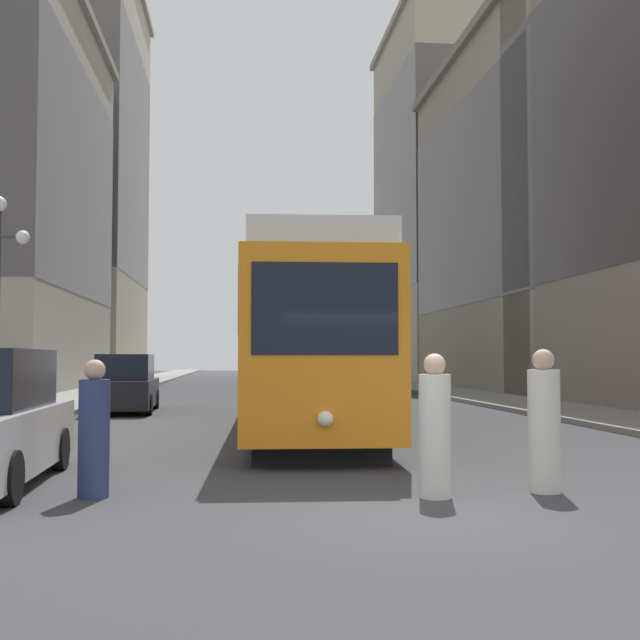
{
  "coord_description": "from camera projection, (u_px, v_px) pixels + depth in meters",
  "views": [
    {
      "loc": [
        -1.89,
        -8.13,
        1.7
      ],
      "look_at": [
        -0.08,
        8.65,
        2.52
      ],
      "focal_mm": 43.9,
      "sensor_mm": 36.0,
      "label": 1
    }
  ],
  "objects": [
    {
      "name": "ground_plane",
      "position": [
        416.0,
        520.0,
        8.2
      ],
      "size": [
        200.0,
        200.0,
        0.0
      ],
      "primitive_type": "plane",
      "color": "#38383A"
    },
    {
      "name": "sidewalk_left",
      "position": [
        129.0,
        385.0,
        47.04
      ],
      "size": [
        3.21,
        120.0,
        0.15
      ],
      "primitive_type": "cube",
      "color": "gray",
      "rests_on": "ground"
    },
    {
      "name": "sidewalk_right",
      "position": [
        399.0,
        384.0,
        48.81
      ],
      "size": [
        3.21,
        120.0,
        0.15
      ],
      "primitive_type": "cube",
      "color": "gray",
      "rests_on": "ground"
    },
    {
      "name": "streetcar",
      "position": [
        303.0,
        342.0,
        18.94
      ],
      "size": [
        3.19,
        14.76,
        3.89
      ],
      "rotation": [
        0.0,
        0.0,
        -0.04
      ],
      "color": "black",
      "rests_on": "ground"
    },
    {
      "name": "transit_bus",
      "position": [
        336.0,
        353.0,
        36.24
      ],
      "size": [
        2.75,
        11.2,
        3.45
      ],
      "rotation": [
        0.0,
        0.0,
        0.01
      ],
      "color": "black",
      "rests_on": "ground"
    },
    {
      "name": "parked_car_left_mid",
      "position": [
        125.0,
        385.0,
        24.68
      ],
      "size": [
        2.02,
        4.99,
        1.82
      ],
      "rotation": [
        0.0,
        0.0,
        0.03
      ],
      "color": "black",
      "rests_on": "ground"
    },
    {
      "name": "pedestrian_crossing_near",
      "position": [
        435.0,
        430.0,
        9.55
      ],
      "size": [
        0.39,
        0.39,
        1.76
      ],
      "rotation": [
        0.0,
        0.0,
        3.45
      ],
      "color": "beige",
      "rests_on": "ground"
    },
    {
      "name": "pedestrian_crossing_far",
      "position": [
        94.0,
        433.0,
        9.56
      ],
      "size": [
        0.38,
        0.38,
        1.68
      ],
      "rotation": [
        0.0,
        0.0,
        6.25
      ],
      "color": "navy",
      "rests_on": "ground"
    },
    {
      "name": "pedestrian_on_sidewalk",
      "position": [
        544.0,
        425.0,
        9.93
      ],
      "size": [
        0.41,
        0.41,
        1.81
      ],
      "rotation": [
        0.0,
        0.0,
        1.66
      ],
      "color": "beige",
      "rests_on": "ground"
    },
    {
      "name": "building_left_midblock",
      "position": [
        48.0,
        171.0,
        61.44
      ],
      "size": [
        14.16,
        19.16,
        31.9
      ],
      "color": "#B2A893",
      "rests_on": "ground"
    },
    {
      "name": "building_right_corner",
      "position": [
        567.0,
        213.0,
        41.54
      ],
      "size": [
        12.07,
        20.13,
        18.37
      ],
      "color": "gray",
      "rests_on": "ground"
    },
    {
      "name": "building_right_midblock",
      "position": [
        459.0,
        198.0,
        59.73
      ],
      "size": [
        10.93,
        16.33,
        27.12
      ],
      "color": "#B2A893",
      "rests_on": "ground"
    }
  ]
}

